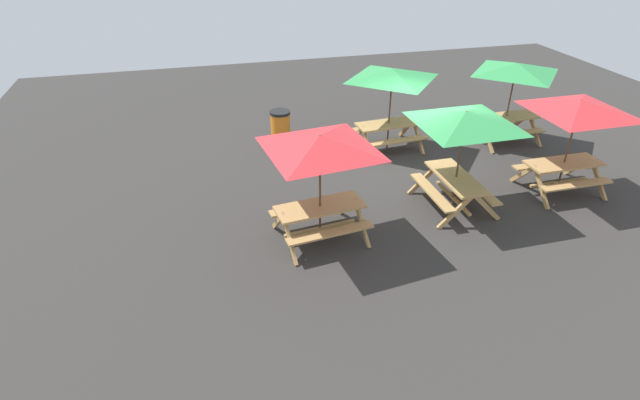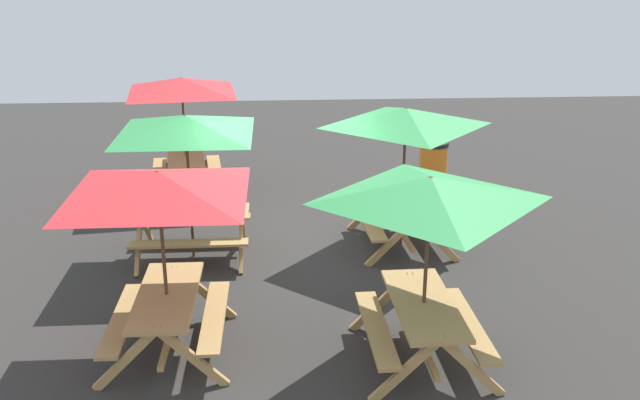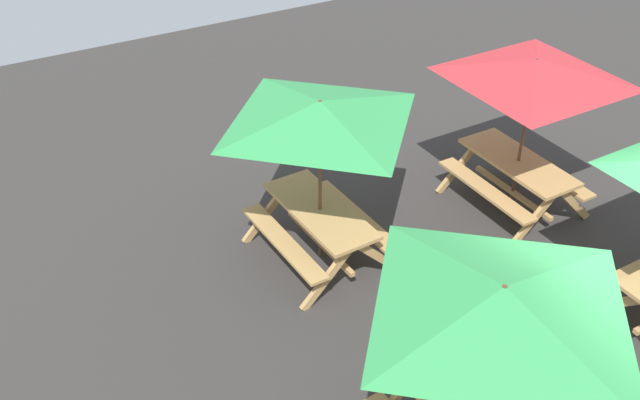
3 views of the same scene
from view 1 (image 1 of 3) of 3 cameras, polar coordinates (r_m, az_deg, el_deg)
name	(u,v)px [view 1 (image 1 of 3)]	position (r m, az deg, el deg)	size (l,w,h in m)	color
ground_plane	(415,178)	(12.95, 10.84, 2.47)	(24.00, 24.00, 0.00)	#33302D
picnic_table_0	(515,74)	(15.19, 21.39, 13.26)	(2.06, 2.06, 2.34)	tan
picnic_table_1	(464,125)	(11.07, 16.16, 8.20)	(2.83, 2.83, 2.34)	tan
picnic_table_2	(320,150)	(9.48, 0.00, 5.68)	(2.81, 2.81, 2.34)	tan
picnic_table_3	(392,80)	(13.80, 8.22, 13.42)	(2.14, 2.14, 2.34)	tan
picnic_table_4	(578,113)	(12.72, 27.38, 8.83)	(2.83, 2.83, 2.34)	tan
trash_bin_orange	(281,127)	(14.56, -4.54, 8.29)	(0.59, 0.59, 0.98)	orange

